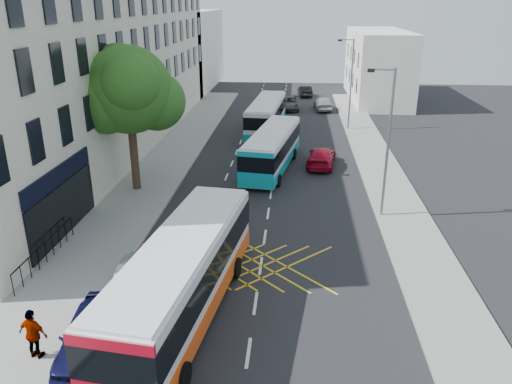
% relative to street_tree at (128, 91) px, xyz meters
% --- Properties ---
extents(ground, '(120.00, 120.00, 0.00)m').
position_rel_street_tree_xyz_m(ground, '(8.51, -14.97, -6.29)').
color(ground, black).
rests_on(ground, ground).
extents(pavement_left, '(5.00, 70.00, 0.15)m').
position_rel_street_tree_xyz_m(pavement_left, '(0.01, 0.03, -6.22)').
color(pavement_left, gray).
rests_on(pavement_left, ground).
extents(pavement_right, '(3.00, 70.00, 0.15)m').
position_rel_street_tree_xyz_m(pavement_right, '(16.01, 0.03, -6.22)').
color(pavement_right, gray).
rests_on(pavement_right, ground).
extents(terrace_main, '(8.30, 45.00, 13.50)m').
position_rel_street_tree_xyz_m(terrace_main, '(-5.49, 9.52, 0.46)').
color(terrace_main, beige).
rests_on(terrace_main, ground).
extents(terrace_far, '(8.00, 20.00, 10.00)m').
position_rel_street_tree_xyz_m(terrace_far, '(-5.49, 40.03, -1.29)').
color(terrace_far, silver).
rests_on(terrace_far, ground).
extents(building_right, '(6.00, 18.00, 8.00)m').
position_rel_street_tree_xyz_m(building_right, '(19.51, 33.03, -2.29)').
color(building_right, silver).
rests_on(building_right, ground).
extents(street_tree, '(6.30, 5.70, 8.80)m').
position_rel_street_tree_xyz_m(street_tree, '(0.00, 0.00, 0.00)').
color(street_tree, '#382619').
rests_on(street_tree, pavement_left).
extents(lamp_near, '(1.45, 0.15, 8.00)m').
position_rel_street_tree_xyz_m(lamp_near, '(14.71, -2.97, -1.68)').
color(lamp_near, slate).
rests_on(lamp_near, pavement_right).
extents(lamp_far, '(1.45, 0.15, 8.00)m').
position_rel_street_tree_xyz_m(lamp_far, '(14.71, 17.03, -1.68)').
color(lamp_far, slate).
rests_on(lamp_far, pavement_right).
extents(railings, '(0.08, 5.60, 1.14)m').
position_rel_street_tree_xyz_m(railings, '(-1.19, -9.67, -5.57)').
color(railings, black).
rests_on(railings, pavement_left).
extents(bus_near, '(3.99, 11.49, 3.17)m').
position_rel_street_tree_xyz_m(bus_near, '(5.86, -12.93, -4.63)').
color(bus_near, silver).
rests_on(bus_near, ground).
extents(bus_mid, '(3.88, 10.27, 2.82)m').
position_rel_street_tree_xyz_m(bus_mid, '(8.32, 4.95, -4.81)').
color(bus_mid, silver).
rests_on(bus_mid, ground).
extents(bus_far, '(3.20, 10.55, 2.92)m').
position_rel_street_tree_xyz_m(bus_far, '(7.28, 15.60, -4.75)').
color(bus_far, silver).
rests_on(bus_far, ground).
extents(parked_car_blue, '(2.30, 4.59, 1.50)m').
position_rel_street_tree_xyz_m(parked_car_blue, '(3.18, -15.30, -5.54)').
color(parked_car_blue, '#0D0F37').
rests_on(parked_car_blue, ground).
extents(parked_car_silver, '(1.56, 4.10, 1.33)m').
position_rel_street_tree_xyz_m(parked_car_silver, '(3.61, -11.74, -5.62)').
color(parked_car_silver, '#B1B5B9').
rests_on(parked_car_silver, ground).
extents(red_hatchback, '(2.45, 4.85, 1.35)m').
position_rel_street_tree_xyz_m(red_hatchback, '(11.86, 6.05, -5.62)').
color(red_hatchback, '#A1061E').
rests_on(red_hatchback, ground).
extents(distant_car_grey, '(2.29, 4.90, 1.36)m').
position_rel_street_tree_xyz_m(distant_car_grey, '(9.17, 26.01, -5.61)').
color(distant_car_grey, '#3A3E41').
rests_on(distant_car_grey, ground).
extents(distant_car_silver, '(2.07, 4.55, 1.51)m').
position_rel_street_tree_xyz_m(distant_car_silver, '(12.90, 25.92, -5.54)').
color(distant_car_silver, '#9B9DA2').
rests_on(distant_car_silver, ground).
extents(distant_car_dark, '(1.89, 4.08, 1.30)m').
position_rel_street_tree_xyz_m(distant_car_dark, '(11.01, 34.21, -5.64)').
color(distant_car_dark, black).
rests_on(distant_car_dark, ground).
extents(pedestrian_far, '(1.13, 0.66, 1.82)m').
position_rel_street_tree_xyz_m(pedestrian_far, '(1.51, -15.91, -5.23)').
color(pedestrian_far, gray).
rests_on(pedestrian_far, pavement_left).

